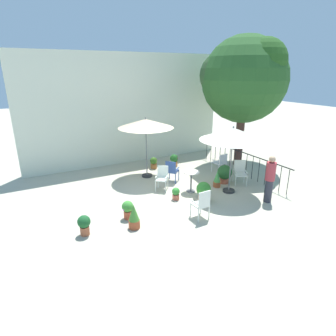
# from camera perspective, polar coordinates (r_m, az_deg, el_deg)

# --- Properties ---
(ground_plane) EXTENTS (60.00, 60.00, 0.00)m
(ground_plane) POSITION_cam_1_polar(r_m,az_deg,el_deg) (10.81, 0.06, -4.29)
(ground_plane) COLOR #B6AF97
(villa_facade) EXTENTS (9.78, 0.30, 5.08)m
(villa_facade) POSITION_cam_1_polar(r_m,az_deg,el_deg) (13.71, -8.09, 11.59)
(villa_facade) COLOR silver
(villa_facade) RESTS_ON ground
(terrace_railing) EXTENTS (0.03, 5.33, 1.01)m
(terrace_railing) POSITION_cam_1_polar(r_m,az_deg,el_deg) (12.56, 14.50, 1.76)
(terrace_railing) COLOR black
(terrace_railing) RESTS_ON ground
(shade_tree) EXTENTS (3.92, 3.74, 5.77)m
(shade_tree) POSITION_cam_1_polar(r_m,az_deg,el_deg) (13.42, 15.25, 16.90)
(shade_tree) COLOR #492E28
(shade_tree) RESTS_ON ground
(patio_umbrella_0) EXTENTS (2.34, 2.34, 2.48)m
(patio_umbrella_0) POSITION_cam_1_polar(r_m,az_deg,el_deg) (10.17, 12.98, 6.63)
(patio_umbrella_0) COLOR #2D2D2D
(patio_umbrella_0) RESTS_ON ground
(patio_umbrella_1) EXTENTS (2.25, 2.25, 2.52)m
(patio_umbrella_1) POSITION_cam_1_polar(r_m,az_deg,el_deg) (11.50, -4.52, 8.87)
(patio_umbrella_1) COLOR #2D2D2D
(patio_umbrella_1) RESTS_ON ground
(cafe_table_0) EXTENTS (0.60, 0.60, 0.78)m
(cafe_table_0) POSITION_cam_1_polar(r_m,az_deg,el_deg) (10.45, 4.69, -2.03)
(cafe_table_0) COLOR silver
(cafe_table_0) RESTS_ON ground
(patio_chair_0) EXTENTS (0.65, 0.65, 0.91)m
(patio_chair_0) POSITION_cam_1_polar(r_m,az_deg,el_deg) (11.30, 0.74, -0.41)
(patio_chair_0) COLOR #334F91
(patio_chair_0) RESTS_ON ground
(patio_chair_1) EXTENTS (0.65, 0.65, 0.94)m
(patio_chair_1) POSITION_cam_1_polar(r_m,az_deg,el_deg) (11.53, 14.34, -0.63)
(patio_chair_1) COLOR silver
(patio_chair_1) RESTS_ON ground
(patio_chair_2) EXTENTS (0.62, 0.63, 0.91)m
(patio_chair_2) POSITION_cam_1_polar(r_m,az_deg,el_deg) (10.62, -1.17, -1.73)
(patio_chair_2) COLOR white
(patio_chair_2) RESTS_ON ground
(patio_chair_3) EXTENTS (0.45, 0.47, 0.95)m
(patio_chair_3) POSITION_cam_1_polar(r_m,az_deg,el_deg) (8.59, 6.84, -7.02)
(patio_chair_3) COLOR white
(patio_chair_3) RESTS_ON ground
(patio_chair_4) EXTENTS (0.53, 0.55, 0.87)m
(patio_chair_4) POSITION_cam_1_polar(r_m,az_deg,el_deg) (12.59, 10.59, 1.26)
(patio_chair_4) COLOR silver
(patio_chair_4) RESTS_ON ground
(potted_plant_0) EXTENTS (0.50, 0.50, 0.70)m
(potted_plant_0) POSITION_cam_1_polar(r_m,az_deg,el_deg) (9.80, 7.18, -4.56)
(potted_plant_0) COLOR #BC6142
(potted_plant_0) RESTS_ON ground
(potted_plant_1) EXTENTS (0.32, 0.32, 0.75)m
(potted_plant_1) POSITION_cam_1_polar(r_m,az_deg,el_deg) (8.20, -6.89, -9.73)
(potted_plant_1) COLOR #A74D2C
(potted_plant_1) RESTS_ON ground
(potted_plant_2) EXTENTS (0.35, 0.35, 0.58)m
(potted_plant_2) POSITION_cam_1_polar(r_m,az_deg,el_deg) (8.73, -8.15, -8.15)
(potted_plant_2) COLOR #BC5336
(potted_plant_2) RESTS_ON ground
(potted_plant_3) EXTENTS (0.39, 0.40, 0.56)m
(potted_plant_3) POSITION_cam_1_polar(r_m,az_deg,el_deg) (13.33, 1.22, 1.65)
(potted_plant_3) COLOR #C5733F
(potted_plant_3) RESTS_ON ground
(potted_plant_4) EXTENTS (0.27, 0.27, 0.44)m
(potted_plant_4) POSITION_cam_1_polar(r_m,az_deg,el_deg) (9.91, 1.59, -5.13)
(potted_plant_4) COLOR #C3624B
(potted_plant_4) RESTS_ON ground
(potted_plant_5) EXTENTS (0.34, 0.33, 0.53)m
(potted_plant_5) POSITION_cam_1_polar(r_m,az_deg,el_deg) (12.99, -2.91, 1.12)
(potted_plant_5) COLOR brown
(potted_plant_5) RESTS_ON ground
(potted_plant_6) EXTENTS (0.58, 0.58, 0.75)m
(potted_plant_6) POSITION_cam_1_polar(r_m,az_deg,el_deg) (11.47, 11.36, -1.03)
(potted_plant_6) COLOR #B5583E
(potted_plant_6) RESTS_ON ground
(potted_plant_7) EXTENTS (0.35, 0.35, 0.59)m
(potted_plant_7) POSITION_cam_1_polar(r_m,az_deg,el_deg) (8.17, -16.57, -10.79)
(potted_plant_7) COLOR #A85939
(potted_plant_7) RESTS_ON ground
(potted_plant_8) EXTENTS (0.29, 0.29, 0.67)m
(potted_plant_8) POSITION_cam_1_polar(r_m,az_deg,el_deg) (11.08, 9.90, -2.23)
(potted_plant_8) COLOR #9D4E2A
(potted_plant_8) RESTS_ON ground
(standing_person) EXTENTS (0.40, 0.40, 1.64)m
(standing_person) POSITION_cam_1_polar(r_m,az_deg,el_deg) (10.11, 19.88, -2.06)
(standing_person) COLOR #33333D
(standing_person) RESTS_ON ground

